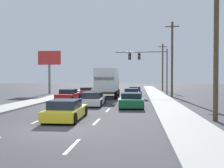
# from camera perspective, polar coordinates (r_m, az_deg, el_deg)

# --- Properties ---
(ground_plane) EXTENTS (140.00, 140.00, 0.00)m
(ground_plane) POSITION_cam_1_polar(r_m,az_deg,el_deg) (36.53, -0.02, -2.48)
(ground_plane) COLOR #3D3D3F
(sidewalk_right) EXTENTS (2.58, 80.00, 0.14)m
(sidewalk_right) POSITION_cam_1_polar(r_m,az_deg,el_deg) (31.39, 10.88, -3.02)
(sidewalk_right) COLOR #B2AFA8
(sidewalk_right) RESTS_ON ground_plane
(sidewalk_left) EXTENTS (2.58, 80.00, 0.14)m
(sidewalk_left) POSITION_cam_1_polar(r_m,az_deg,el_deg) (33.07, -12.37, -2.80)
(sidewalk_left) COLOR #B2AFA8
(sidewalk_left) RESTS_ON ground_plane
(lane_markings) EXTENTS (3.54, 57.00, 0.01)m
(lane_markings) POSITION_cam_1_polar(r_m,az_deg,el_deg) (31.46, -1.08, -3.11)
(lane_markings) COLOR silver
(lane_markings) RESTS_ON ground_plane
(car_maroon) EXTENTS (1.99, 4.30, 1.17)m
(car_maroon) POSITION_cam_1_polar(r_m,az_deg,el_deg) (34.34, -5.92, -1.83)
(car_maroon) COLOR maroon
(car_maroon) RESTS_ON ground_plane
(car_red) EXTENTS (1.90, 4.55, 1.27)m
(car_red) POSITION_cam_1_polar(r_m,az_deg,el_deg) (27.03, -10.12, -2.64)
(car_red) COLOR red
(car_red) RESTS_ON ground_plane
(box_truck) EXTENTS (2.78, 7.72, 3.59)m
(box_truck) POSITION_cam_1_polar(r_m,az_deg,el_deg) (30.72, -1.01, 0.57)
(box_truck) COLOR white
(box_truck) RESTS_ON ground_plane
(car_white) EXTENTS (2.12, 4.48, 1.20)m
(car_white) POSITION_cam_1_polar(r_m,az_deg,el_deg) (22.26, -4.53, -3.59)
(car_white) COLOR white
(car_white) RESTS_ON ground_plane
(car_yellow) EXTENTS (2.01, 4.20, 1.20)m
(car_yellow) POSITION_cam_1_polar(r_m,az_deg,el_deg) (14.85, -10.69, -6.08)
(car_yellow) COLOR yellow
(car_yellow) RESTS_ON ground_plane
(car_blue) EXTENTS (1.97, 4.59, 1.23)m
(car_blue) POSITION_cam_1_polar(r_m,az_deg,el_deg) (34.91, 5.33, -1.75)
(car_blue) COLOR #1E389E
(car_blue) RESTS_ON ground_plane
(car_gray) EXTENTS (1.86, 4.36, 1.30)m
(car_gray) POSITION_cam_1_polar(r_m,az_deg,el_deg) (27.84, 4.58, -2.46)
(car_gray) COLOR slate
(car_gray) RESTS_ON ground_plane
(car_green) EXTENTS (2.15, 4.54, 1.22)m
(car_green) POSITION_cam_1_polar(r_m,az_deg,el_deg) (21.01, 4.50, -3.83)
(car_green) COLOR #196B38
(car_green) RESTS_ON ground_plane
(traffic_signal_mast) EXTENTS (7.83, 0.69, 6.83)m
(traffic_signal_mast) POSITION_cam_1_polar(r_m,az_deg,el_deg) (37.11, 7.79, 5.51)
(traffic_signal_mast) COLOR #595B56
(traffic_signal_mast) RESTS_ON ground_plane
(utility_pole_near) EXTENTS (1.80, 0.28, 9.71)m
(utility_pole_near) POSITION_cam_1_polar(r_m,az_deg,el_deg) (15.43, 23.16, 10.68)
(utility_pole_near) COLOR brown
(utility_pole_near) RESTS_ON ground_plane
(utility_pole_mid) EXTENTS (1.80, 0.28, 9.83)m
(utility_pole_mid) POSITION_cam_1_polar(r_m,az_deg,el_deg) (33.16, 13.85, 5.82)
(utility_pole_mid) COLOR brown
(utility_pole_mid) RESTS_ON ground_plane
(utility_pole_far) EXTENTS (1.80, 0.28, 9.21)m
(utility_pole_far) POSITION_cam_1_polar(r_m,az_deg,el_deg) (49.04, 11.74, 4.03)
(utility_pole_far) COLOR brown
(utility_pole_far) RESTS_ON ground_plane
(roadside_billboard) EXTENTS (3.67, 0.36, 6.75)m
(roadside_billboard) POSITION_cam_1_polar(r_m,az_deg,el_deg) (39.87, -14.41, 4.63)
(roadside_billboard) COLOR slate
(roadside_billboard) RESTS_ON ground_plane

